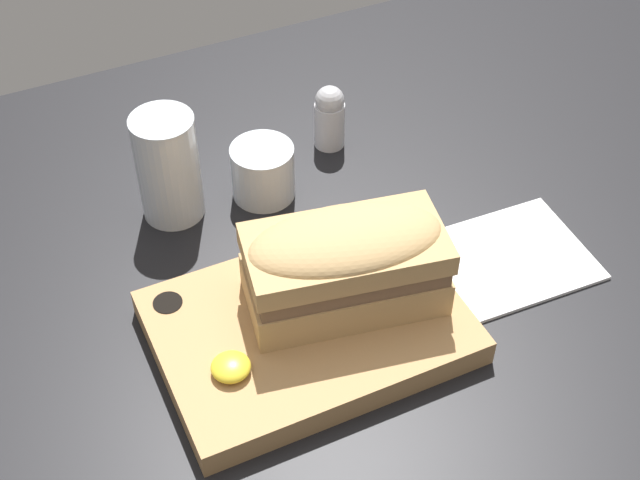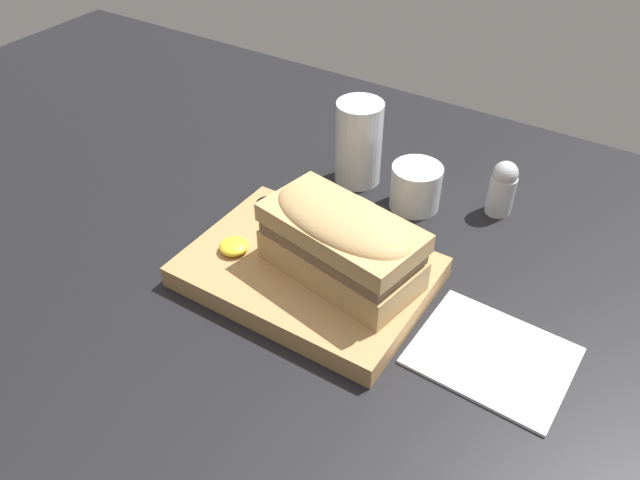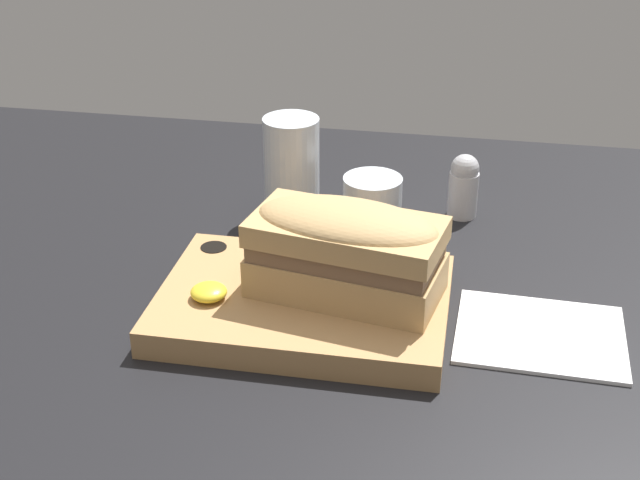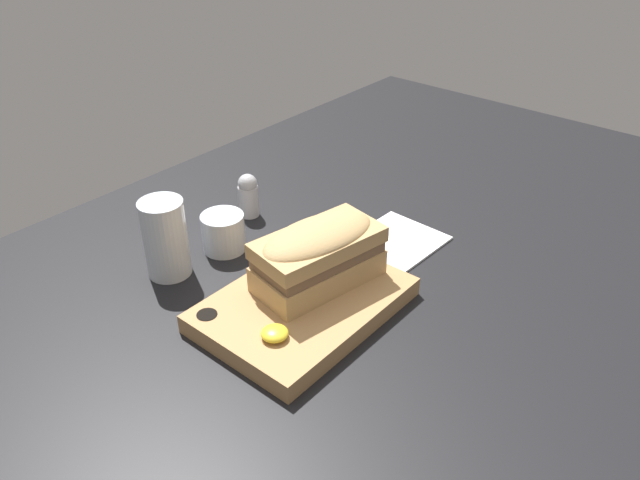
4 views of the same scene
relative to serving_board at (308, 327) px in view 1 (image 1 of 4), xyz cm
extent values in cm
cube|color=black|center=(1.34, -2.37, -2.40)|extent=(189.00, 108.01, 2.00)
cube|color=tan|center=(0.08, -0.05, -0.01)|extent=(28.03, 19.96, 2.78)
cylinder|color=black|center=(-11.14, 7.14, 0.76)|extent=(2.79, 2.79, 1.39)
cube|color=tan|center=(4.11, 0.70, 3.28)|extent=(19.37, 12.23, 3.79)
cube|color=brown|center=(4.11, 0.70, 5.99)|extent=(18.60, 11.74, 1.62)
cube|color=tan|center=(4.11, 0.70, 7.94)|extent=(19.37, 12.23, 2.28)
ellipsoid|color=tan|center=(4.11, 0.70, 8.89)|extent=(18.98, 11.98, 3.42)
ellipsoid|color=yellow|center=(-8.61, -2.88, 2.09)|extent=(3.52, 3.52, 1.41)
cylinder|color=silver|center=(-5.82, 22.06, 4.73)|extent=(6.63, 6.63, 12.24)
cylinder|color=silver|center=(-5.82, 22.06, 1.56)|extent=(5.83, 5.83, 5.51)
cylinder|color=silver|center=(4.06, 20.60, 1.70)|extent=(6.91, 6.91, 6.20)
cylinder|color=#33050F|center=(4.06, 20.60, 0.51)|extent=(6.22, 6.22, 3.42)
cube|color=white|center=(22.90, 0.52, -1.20)|extent=(16.24, 13.39, 0.40)
cylinder|color=silver|center=(14.38, 25.47, 1.39)|extent=(3.53, 3.53, 5.58)
sphere|color=#B7B7BC|center=(14.38, 25.47, 4.80)|extent=(3.35, 3.35, 3.35)
camera|label=1|loc=(-21.59, -48.92, 63.96)|focal=50.00mm
camera|label=2|loc=(30.62, -45.41, 49.81)|focal=35.00mm
camera|label=3|loc=(15.18, -72.73, 46.27)|focal=50.00mm
camera|label=4|loc=(-50.63, -45.93, 53.83)|focal=35.00mm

